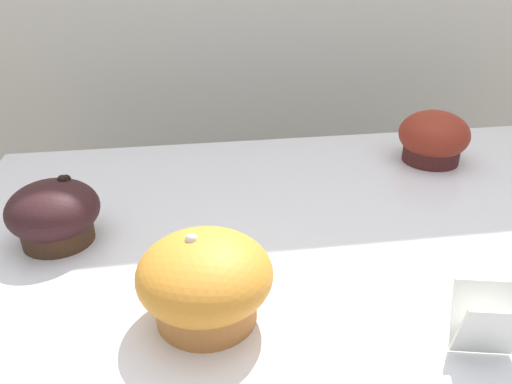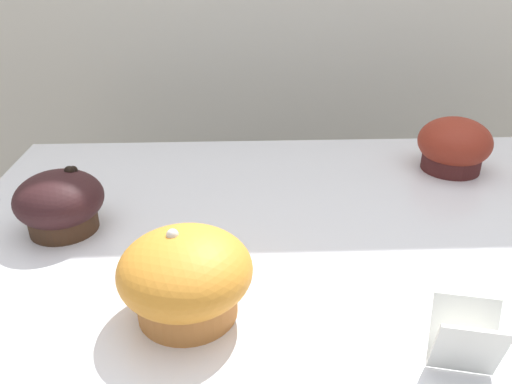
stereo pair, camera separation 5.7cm
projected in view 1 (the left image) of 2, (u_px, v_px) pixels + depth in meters
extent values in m
cube|color=beige|center=(279.00, 112.00, 1.13)|extent=(3.20, 0.10, 1.80)
cylinder|color=#481D1C|center=(432.00, 148.00, 0.76)|extent=(0.08, 0.08, 0.04)
ellipsoid|color=maroon|center=(434.00, 134.00, 0.75)|extent=(0.10, 0.10, 0.07)
cylinder|color=#422A1B|center=(56.00, 225.00, 0.56)|extent=(0.08, 0.08, 0.04)
ellipsoid|color=#321819|center=(53.00, 209.00, 0.55)|extent=(0.10, 0.10, 0.06)
sphere|color=black|center=(63.00, 180.00, 0.55)|extent=(0.01, 0.01, 0.01)
sphere|color=black|center=(66.00, 179.00, 0.55)|extent=(0.01, 0.01, 0.01)
cylinder|color=#C5793A|center=(206.00, 296.00, 0.44)|extent=(0.09, 0.09, 0.05)
ellipsoid|color=orange|center=(205.00, 274.00, 0.43)|extent=(0.12, 0.12, 0.07)
sphere|color=white|center=(191.00, 239.00, 0.42)|extent=(0.01, 0.01, 0.01)
cube|color=white|center=(483.00, 315.00, 0.41)|extent=(0.05, 0.03, 0.06)
cube|color=silver|center=(491.00, 332.00, 0.39)|extent=(0.05, 0.03, 0.06)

